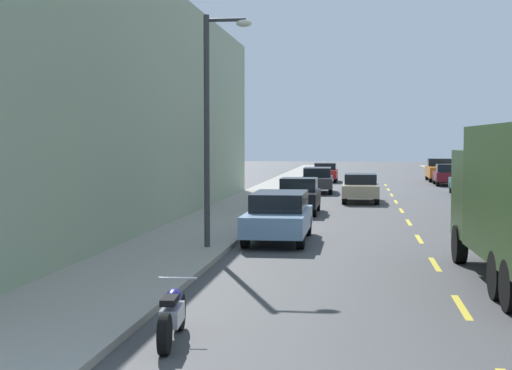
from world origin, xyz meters
The scene contains 14 objects.
ground_plane centered at (0.00, 30.00, 0.00)m, with size 160.00×160.00×0.00m, color #424244.
sidewalk_left centered at (-7.10, 28.00, 0.07)m, with size 3.20×120.00×0.14m, color #A39E93.
lane_centerline_dashes centered at (0.00, 24.50, 0.00)m, with size 0.14×47.20×0.01m.
apartment_block_opposite centered at (-13.70, 20.00, 4.36)m, with size 10.00×36.00×8.71m, color #99AD8E.
street_lamp centered at (-5.94, 13.39, 3.88)m, with size 1.35×0.28×6.42m.
parked_wagon_charcoal centered at (-4.35, 38.50, 0.80)m, with size 1.96×4.75×1.50m.
parked_sedan_teal centered at (4.37, 37.60, 0.75)m, with size 1.89×4.53×1.43m.
parked_hatchback_burgundy centered at (4.27, 47.16, 0.76)m, with size 1.85×4.04×1.50m.
parked_hatchback_black centered at (-4.47, 25.20, 0.76)m, with size 1.75×4.00×1.50m.
parked_sedan_red centered at (-4.39, 50.81, 0.75)m, with size 1.82×4.51×1.43m.
parked_wagon_sky centered at (-4.35, 15.96, 0.80)m, with size 1.83×4.70×1.50m.
parked_pickup_orange centered at (4.39, 53.02, 0.83)m, with size 2.07×5.32×1.73m.
moving_champagne_sedan centered at (-1.80, 31.64, 0.75)m, with size 1.80×4.50×1.43m.
parked_motorcycle centered at (-4.75, 3.88, 0.41)m, with size 0.62×2.05×0.90m.
Camera 1 is at (-1.93, -7.47, 3.09)m, focal length 53.67 mm.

